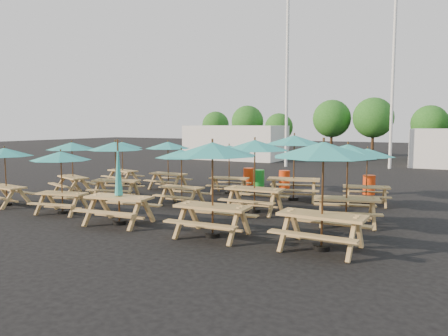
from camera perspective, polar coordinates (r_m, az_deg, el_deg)
The scene contains 29 objects.
ground at distance 17.05m, azimuth -2.44°, elevation -4.12°, with size 120.00×120.00×0.00m, color black.
picnic_unit_0 at distance 17.44m, azimuth -26.73°, elevation 1.52°, with size 2.14×2.14×2.10m.
picnic_unit_1 at distance 19.29m, azimuth -19.25°, elevation 2.39°, with size 2.61×2.61×2.19m.
picnic_unit_2 at distance 21.67m, azimuth -13.16°, elevation 2.66°, with size 2.31×2.31×2.08m.
picnic_unit_3 at distance 15.13m, azimuth -20.53°, elevation 1.09°, with size 2.31×2.31×2.06m.
picnic_unit_4 at distance 17.37m, azimuth -14.01°, elevation 2.42°, with size 2.66×2.66×2.26m.
picnic_unit_5 at distance 19.69m, azimuth -7.34°, elevation 2.65°, with size 2.06×2.06×2.16m.
picnic_unit_6 at distance 13.08m, azimuth -13.58°, elevation -2.78°, with size 2.15×1.94×2.49m.
picnic_unit_7 at distance 15.70m, azimuth -5.59°, elevation 1.49°, with size 1.93×1.93×2.03m.
picnic_unit_8 at distance 18.24m, azimuth 0.68°, elevation 2.19°, with size 2.28×2.28×2.06m.
picnic_unit_9 at distance 11.16m, azimuth -1.52°, elevation 1.82°, with size 2.46×2.46×2.49m.
picnic_unit_10 at distance 14.36m, azimuth 4.05°, elevation 2.49°, with size 2.37×2.37×2.43m.
picnic_unit_11 at distance 16.88m, azimuth 9.16°, elevation 3.19°, with size 2.89×2.89×2.52m.
picnic_unit_12 at distance 10.22m, azimuth 12.85°, elevation 1.62°, with size 2.41×2.41×2.55m.
picnic_unit_13 at distance 13.03m, azimuth 15.87°, elevation 1.72°, with size 2.76×2.76×2.37m.
picnic_unit_14 at distance 16.45m, azimuth 18.22°, elevation 1.54°, with size 2.34×2.34×2.07m.
waste_bin_0 at distance 21.15m, azimuth 3.22°, elevation -1.10°, with size 0.50×0.50×0.81m, color red.
waste_bin_1 at distance 20.36m, azimuth 4.59°, elevation -1.37°, with size 0.50×0.50×0.81m, color #198C27.
waste_bin_2 at distance 20.19m, azimuth 7.89°, elevation -1.47°, with size 0.50×0.50×0.81m, color red.
waste_bin_3 at distance 19.17m, azimuth 18.42°, elevation -2.09°, with size 0.50×0.50×0.81m, color red.
mast_0 at distance 30.47m, azimuth 8.24°, elevation 11.49°, with size 0.20×0.20×12.00m, color silver.
mast_1 at distance 30.80m, azimuth 21.21°, elevation 11.11°, with size 0.20×0.20×12.00m, color silver.
event_tent_0 at distance 36.45m, azimuth 1.50°, elevation 3.36°, with size 8.00×4.00×2.80m, color silver.
tree_0 at distance 45.70m, azimuth -1.10°, elevation 5.64°, with size 2.80×2.80×4.24m.
tree_1 at distance 42.48m, azimuth 3.08°, elevation 6.06°, with size 3.11×3.11×4.72m.
tree_2 at distance 40.90m, azimuth 7.18°, elevation 5.30°, with size 2.59×2.59×3.93m.
tree_3 at distance 40.45m, azimuth 13.90°, elevation 6.27°, with size 3.36×3.36×5.09m.
tree_4 at distance 39.21m, azimuth 18.92°, elevation 6.23°, with size 3.41×3.41×5.17m.
tree_5 at distance 39.11m, azimuth 25.28°, elevation 5.28°, with size 2.94×2.94×4.45m.
Camera 1 is at (8.73, -14.35, 2.93)m, focal length 35.00 mm.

